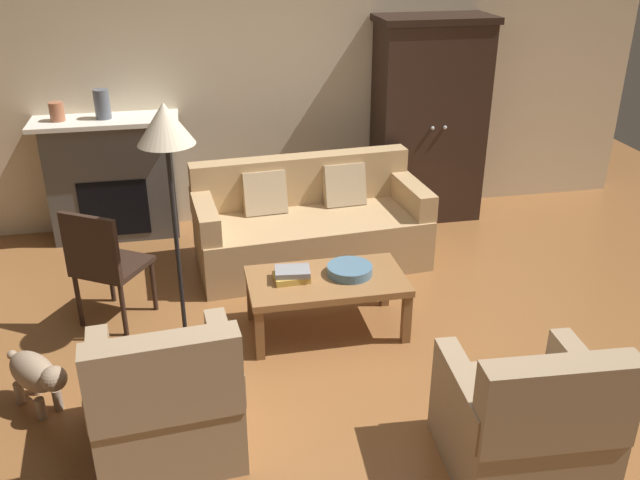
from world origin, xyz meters
name	(u,v)px	position (x,y,z in m)	size (l,w,h in m)	color
ground_plane	(334,354)	(0.00, 0.00, 0.00)	(9.60, 9.60, 0.00)	brown
back_wall	(276,73)	(0.00, 2.55, 1.40)	(7.20, 0.10, 2.80)	beige
fireplace	(113,178)	(-1.55, 2.30, 0.57)	(1.26, 0.48, 1.12)	#4C4947
armoire	(429,120)	(1.40, 2.22, 0.96)	(1.06, 0.57, 1.91)	black
couch	(310,227)	(0.10, 1.43, 0.32)	(1.97, 0.99, 0.86)	tan
coffee_table	(327,285)	(0.01, 0.32, 0.37)	(1.10, 0.60, 0.42)	olive
fruit_bowl	(350,270)	(0.18, 0.34, 0.45)	(0.32, 0.32, 0.07)	slate
book_stack	(292,275)	(-0.23, 0.34, 0.46)	(0.26, 0.20, 0.08)	gold
mantel_vase_terracotta	(57,112)	(-1.93, 2.28, 1.20)	(0.12, 0.12, 0.16)	#A86042
mantel_vase_slate	(102,104)	(-1.55, 2.28, 1.25)	(0.13, 0.13, 0.25)	#565B66
armchair_near_left	(167,402)	(-1.09, -0.71, 0.32)	(0.83, 0.83, 0.88)	#997F60
armchair_near_right	(526,424)	(0.74, -1.26, 0.32)	(0.82, 0.82, 0.88)	#997F60
side_chair_wooden	(104,261)	(-1.51, 0.71, 0.51)	(0.61, 0.61, 0.90)	black
floor_lamp	(166,139)	(-0.99, 0.38, 1.46)	(0.36, 0.36, 1.69)	black
dog	(36,374)	(-1.85, -0.20, 0.25)	(0.43, 0.48, 0.39)	gray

